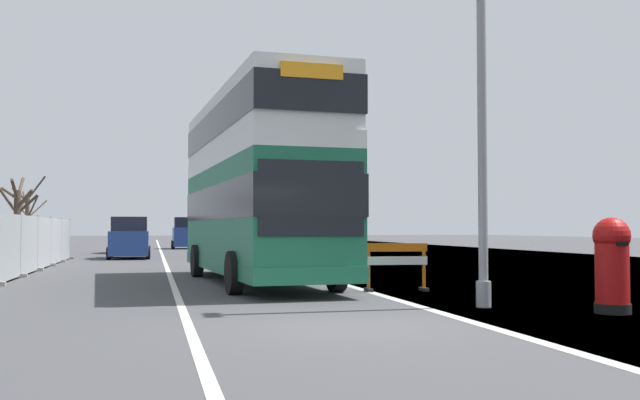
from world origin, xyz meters
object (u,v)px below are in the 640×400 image
object	(u,v)px
double_decker_bus	(256,185)
lamppost_foreground	(482,91)
red_pillar_postbox	(612,261)
car_receding_mid	(129,236)
roadworks_barrier	(396,261)
car_oncoming_near	(129,239)
car_receding_far	(185,234)

from	to	relation	value
double_decker_bus	lamppost_foreground	world-z (taller)	lamppost_foreground
red_pillar_postbox	car_receding_mid	size ratio (longest dim) A/B	0.44
car_receding_mid	roadworks_barrier	bearing A→B (deg)	-76.30
lamppost_foreground	roadworks_barrier	xyz separation A→B (m)	(-0.48, 3.73, -3.47)
car_oncoming_near	car_receding_far	xyz separation A→B (m)	(3.50, 16.75, 0.10)
double_decker_bus	lamppost_foreground	bearing A→B (deg)	-64.52
double_decker_bus	car_receding_far	size ratio (longest dim) A/B	2.92
car_receding_far	car_oncoming_near	bearing A→B (deg)	-101.79
double_decker_bus	car_oncoming_near	size ratio (longest dim) A/B	2.55
red_pillar_postbox	car_oncoming_near	distance (m)	27.75
roadworks_barrier	car_receding_far	size ratio (longest dim) A/B	0.40
car_oncoming_near	car_receding_mid	world-z (taller)	car_receding_mid
car_receding_mid	double_decker_bus	bearing A→B (deg)	-80.77
double_decker_bus	lamppost_foreground	size ratio (longest dim) A/B	1.26
roadworks_barrier	car_receding_far	xyz separation A→B (m)	(-3.37, 37.76, 0.36)
lamppost_foreground	car_receding_mid	xyz separation A→B (m)	(-7.60, 32.94, -3.16)
lamppost_foreground	car_oncoming_near	world-z (taller)	lamppost_foreground
roadworks_barrier	car_oncoming_near	size ratio (longest dim) A/B	0.35
double_decker_bus	red_pillar_postbox	xyz separation A→B (m)	(5.20, -8.63, -1.80)
double_decker_bus	red_pillar_postbox	distance (m)	10.23
roadworks_barrier	car_oncoming_near	bearing A→B (deg)	108.10
double_decker_bus	car_receding_mid	world-z (taller)	double_decker_bus
red_pillar_postbox	car_receding_far	xyz separation A→B (m)	(-5.64, 42.96, 0.14)
red_pillar_postbox	car_receding_far	world-z (taller)	car_receding_far
double_decker_bus	car_receding_far	xyz separation A→B (m)	(-0.44, 34.33, -1.66)
red_pillar_postbox	car_receding_mid	bearing A→B (deg)	105.26
roadworks_barrier	car_receding_far	bearing A→B (deg)	95.09
double_decker_bus	car_receding_mid	bearing A→B (deg)	99.23
roadworks_barrier	red_pillar_postbox	bearing A→B (deg)	-66.40
double_decker_bus	car_receding_mid	distance (m)	26.18
lamppost_foreground	car_receding_far	size ratio (longest dim) A/B	2.31
car_oncoming_near	car_receding_far	world-z (taller)	car_receding_far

